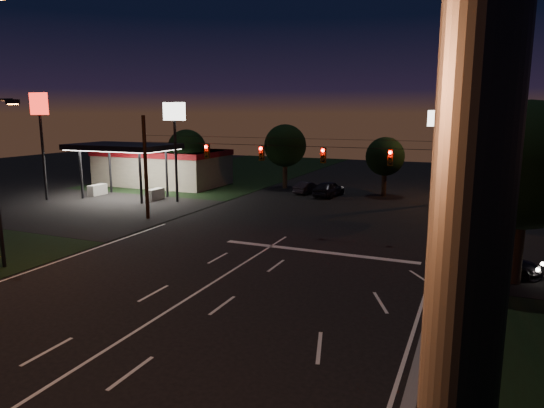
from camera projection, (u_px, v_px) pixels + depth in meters
The scene contains 20 objects.
ground at pixel (160, 316), 19.74m from camera, with size 140.00×140.00×0.00m, color black.
cross_street_left at pixel (80, 209), 41.93m from camera, with size 20.00×16.00×0.02m, color black.
center_line at pixel (38, 393), 14.32m from camera, with size 0.14×40.00×0.01m, color silver.
stop_bar at pixel (317, 251), 28.97m from camera, with size 12.00×0.50×0.01m, color silver.
utility_pole_right at pixel (480, 253), 28.66m from camera, with size 0.30×0.30×9.00m, color black.
utility_pole_left at pixel (148, 219), 37.93m from camera, with size 0.28×0.28×8.00m, color black.
signal_span at pixel (292, 153), 32.25m from camera, with size 24.00×0.40×1.56m.
gas_station at pixel (160, 165), 55.21m from camera, with size 14.20×16.10×5.25m.
pole_sign_left_near at pixel (175, 126), 43.74m from camera, with size 2.20×0.30×9.10m.
pole_sign_left_far at pixel (40, 119), 44.65m from camera, with size 2.00×0.30×10.00m.
pole_sign_right at pixel (437, 135), 42.61m from camera, with size 1.80×0.30×8.40m.
street_light_right_far at pixel (476, 146), 43.35m from camera, with size 2.20×0.35×9.00m.
tree_right_near at pixel (525, 167), 22.65m from camera, with size 6.00×6.00×8.76m.
tree_far_a at pixel (188, 149), 53.12m from camera, with size 4.20×4.20×6.42m.
tree_far_b at pixel (286, 146), 52.81m from camera, with size 4.60×4.60×6.98m.
tree_far_c at pixel (385, 157), 47.77m from camera, with size 3.80×3.80×5.86m.
tree_far_d at pixel (486, 152), 42.34m from camera, with size 4.80×4.80×7.30m.
car_oncoming_a at pixel (329, 189), 48.05m from camera, with size 1.83×4.54×1.55m, color black.
car_oncoming_b at pixel (307, 188), 49.83m from camera, with size 1.29×3.71×1.22m, color black.
car_cross at pixel (497, 261), 25.07m from camera, with size 1.74×4.28×1.24m, color black.
Camera 1 is at (11.51, -15.26, 8.14)m, focal length 32.00 mm.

